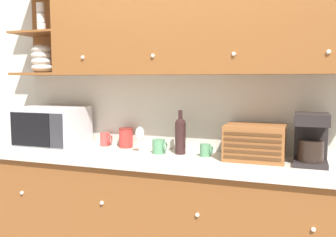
{
  "coord_description": "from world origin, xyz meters",
  "views": [
    {
      "loc": [
        0.9,
        -2.72,
        1.44
      ],
      "look_at": [
        0.0,
        -0.21,
        1.16
      ],
      "focal_mm": 40.0,
      "sensor_mm": 36.0,
      "label": 1
    }
  ],
  "objects_px": {
    "microwave": "(52,127)",
    "coffee_maker": "(311,139)",
    "storage_canister": "(126,138)",
    "wine_glass": "(140,135)",
    "mug_blue_second": "(105,139)",
    "mug_patterned_third": "(206,150)",
    "bread_box": "(255,142)",
    "wine_bottle": "(180,134)",
    "mug": "(159,146)"
  },
  "relations": [
    {
      "from": "mug_patterned_third",
      "to": "mug",
      "type": "bearing_deg",
      "value": -177.52
    },
    {
      "from": "microwave",
      "to": "storage_canister",
      "type": "distance_m",
      "value": 0.6
    },
    {
      "from": "microwave",
      "to": "mug_blue_second",
      "type": "height_order",
      "value": "microwave"
    },
    {
      "from": "microwave",
      "to": "mug",
      "type": "bearing_deg",
      "value": 1.47
    },
    {
      "from": "microwave",
      "to": "wine_bottle",
      "type": "relative_size",
      "value": 1.59
    },
    {
      "from": "mug_patterned_third",
      "to": "bread_box",
      "type": "relative_size",
      "value": 0.23
    },
    {
      "from": "storage_canister",
      "to": "mug",
      "type": "distance_m",
      "value": 0.36
    },
    {
      "from": "microwave",
      "to": "mug_blue_second",
      "type": "xyz_separation_m",
      "value": [
        0.38,
        0.17,
        -0.11
      ]
    },
    {
      "from": "wine_bottle",
      "to": "mug_patterned_third",
      "type": "bearing_deg",
      "value": -8.05
    },
    {
      "from": "mug",
      "to": "bread_box",
      "type": "relative_size",
      "value": 0.27
    },
    {
      "from": "wine_bottle",
      "to": "bread_box",
      "type": "xyz_separation_m",
      "value": [
        0.53,
        -0.03,
        -0.03
      ]
    },
    {
      "from": "mug_blue_second",
      "to": "coffee_maker",
      "type": "relative_size",
      "value": 0.32
    },
    {
      "from": "storage_canister",
      "to": "wine_glass",
      "type": "height_order",
      "value": "wine_glass"
    },
    {
      "from": "mug_patterned_third",
      "to": "coffee_maker",
      "type": "bearing_deg",
      "value": -1.28
    },
    {
      "from": "mug_blue_second",
      "to": "mug",
      "type": "xyz_separation_m",
      "value": [
        0.52,
        -0.15,
        -0.0
      ]
    },
    {
      "from": "mug",
      "to": "mug_patterned_third",
      "type": "distance_m",
      "value": 0.34
    },
    {
      "from": "storage_canister",
      "to": "mug",
      "type": "xyz_separation_m",
      "value": [
        0.33,
        -0.14,
        -0.03
      ]
    },
    {
      "from": "microwave",
      "to": "wine_bottle",
      "type": "xyz_separation_m",
      "value": [
        1.05,
        0.07,
        -0.02
      ]
    },
    {
      "from": "bread_box",
      "to": "coffee_maker",
      "type": "relative_size",
      "value": 1.19
    },
    {
      "from": "wine_glass",
      "to": "mug",
      "type": "relative_size",
      "value": 1.84
    },
    {
      "from": "mug_blue_second",
      "to": "storage_canister",
      "type": "xyz_separation_m",
      "value": [
        0.19,
        -0.01,
        0.02
      ]
    },
    {
      "from": "storage_canister",
      "to": "wine_bottle",
      "type": "bearing_deg",
      "value": -11.25
    },
    {
      "from": "mug_blue_second",
      "to": "mug_patterned_third",
      "type": "relative_size",
      "value": 1.2
    },
    {
      "from": "wine_bottle",
      "to": "microwave",
      "type": "bearing_deg",
      "value": -176.42
    },
    {
      "from": "mug_patterned_third",
      "to": "coffee_maker",
      "type": "relative_size",
      "value": 0.27
    },
    {
      "from": "wine_glass",
      "to": "bread_box",
      "type": "height_order",
      "value": "bread_box"
    },
    {
      "from": "wine_glass",
      "to": "coffee_maker",
      "type": "distance_m",
      "value": 1.18
    },
    {
      "from": "coffee_maker",
      "to": "storage_canister",
      "type": "bearing_deg",
      "value": 174.18
    },
    {
      "from": "mug_patterned_third",
      "to": "bread_box",
      "type": "xyz_separation_m",
      "value": [
        0.34,
        -0.0,
        0.07
      ]
    },
    {
      "from": "mug_patterned_third",
      "to": "coffee_maker",
      "type": "xyz_separation_m",
      "value": [
        0.68,
        -0.02,
        0.12
      ]
    },
    {
      "from": "microwave",
      "to": "bread_box",
      "type": "bearing_deg",
      "value": 1.38
    },
    {
      "from": "bread_box",
      "to": "wine_bottle",
      "type": "bearing_deg",
      "value": 177.01
    },
    {
      "from": "wine_glass",
      "to": "mug_patterned_third",
      "type": "relative_size",
      "value": 2.15
    },
    {
      "from": "mug_blue_second",
      "to": "wine_glass",
      "type": "distance_m",
      "value": 0.41
    },
    {
      "from": "microwave",
      "to": "storage_canister",
      "type": "bearing_deg",
      "value": 15.78
    },
    {
      "from": "microwave",
      "to": "wine_bottle",
      "type": "bearing_deg",
      "value": 3.58
    },
    {
      "from": "storage_canister",
      "to": "bread_box",
      "type": "distance_m",
      "value": 1.02
    },
    {
      "from": "wine_glass",
      "to": "bread_box",
      "type": "bearing_deg",
      "value": 1.47
    },
    {
      "from": "mug_blue_second",
      "to": "mug",
      "type": "distance_m",
      "value": 0.54
    },
    {
      "from": "microwave",
      "to": "coffee_maker",
      "type": "height_order",
      "value": "coffee_maker"
    },
    {
      "from": "wine_bottle",
      "to": "bread_box",
      "type": "height_order",
      "value": "wine_bottle"
    },
    {
      "from": "wine_bottle",
      "to": "bread_box",
      "type": "distance_m",
      "value": 0.53
    },
    {
      "from": "microwave",
      "to": "wine_bottle",
      "type": "distance_m",
      "value": 1.06
    },
    {
      "from": "wine_bottle",
      "to": "mug_patterned_third",
      "type": "xyz_separation_m",
      "value": [
        0.2,
        -0.03,
        -0.1
      ]
    },
    {
      "from": "storage_canister",
      "to": "coffee_maker",
      "type": "height_order",
      "value": "coffee_maker"
    },
    {
      "from": "storage_canister",
      "to": "coffee_maker",
      "type": "distance_m",
      "value": 1.37
    },
    {
      "from": "storage_canister",
      "to": "coffee_maker",
      "type": "relative_size",
      "value": 0.47
    },
    {
      "from": "mug",
      "to": "microwave",
      "type": "bearing_deg",
      "value": -178.53
    },
    {
      "from": "wine_bottle",
      "to": "mug_blue_second",
      "type": "bearing_deg",
      "value": 171.01
    },
    {
      "from": "bread_box",
      "to": "mug_patterned_third",
      "type": "bearing_deg",
      "value": 179.98
    }
  ]
}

